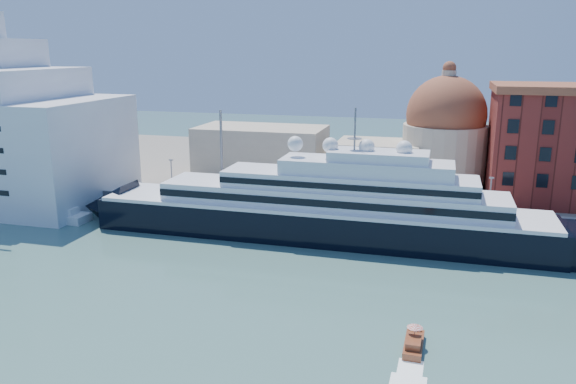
% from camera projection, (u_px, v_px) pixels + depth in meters
% --- Properties ---
extents(ground, '(400.00, 400.00, 0.00)m').
position_uv_depth(ground, '(270.00, 289.00, 76.75)').
color(ground, '#365D5C').
rests_on(ground, ground).
extents(quay, '(180.00, 10.00, 2.50)m').
position_uv_depth(quay, '(322.00, 212.00, 108.20)').
color(quay, gray).
rests_on(quay, ground).
extents(land, '(260.00, 72.00, 2.00)m').
position_uv_depth(land, '(355.00, 171.00, 146.57)').
color(land, slate).
rests_on(land, ground).
extents(quay_fence, '(180.00, 0.10, 1.20)m').
position_uv_depth(quay_fence, '(317.00, 210.00, 103.54)').
color(quay_fence, slate).
rests_on(quay_fence, quay).
extents(superyacht, '(88.66, 12.29, 26.50)m').
position_uv_depth(superyacht, '(304.00, 211.00, 97.32)').
color(superyacht, black).
rests_on(superyacht, ground).
extents(service_barge, '(13.12, 4.75, 2.92)m').
position_uv_depth(service_barge, '(58.00, 216.00, 107.30)').
color(service_barge, white).
rests_on(service_barge, ground).
extents(water_taxi, '(2.10, 5.97, 2.82)m').
position_uv_depth(water_taxi, '(414.00, 343.00, 61.21)').
color(water_taxi, maroon).
rests_on(water_taxi, ground).
extents(church, '(66.00, 18.00, 25.50)m').
position_uv_depth(church, '(372.00, 145.00, 126.33)').
color(church, beige).
rests_on(church, land).
extents(lamp_posts, '(120.80, 2.40, 18.00)m').
position_uv_depth(lamp_posts, '(256.00, 167.00, 107.71)').
color(lamp_posts, slate).
rests_on(lamp_posts, quay).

